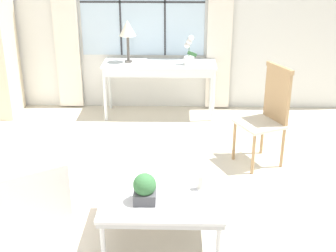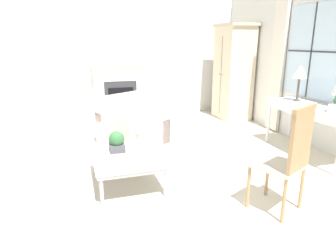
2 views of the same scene
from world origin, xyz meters
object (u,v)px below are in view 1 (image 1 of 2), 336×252
Objects in this scene: table_lamp at (127,30)px; potted_orchid at (189,53)px; console_table at (159,69)px; coffee_table at (162,200)px; pillar_candle at (201,183)px; potted_plant_small at (145,188)px; side_chair_wooden at (269,111)px; armchair_upholstered at (6,184)px.

potted_orchid is (0.83, -0.10, -0.29)m from table_lamp.
coffee_table is at bearing -87.20° from console_table.
potted_orchid reaches higher than pillar_candle.
potted_plant_small is at bearing -155.85° from pillar_candle.
side_chair_wooden is 1.94m from potted_plant_small.
pillar_candle is at bearing 24.15° from potted_plant_small.
side_chair_wooden reaches higher than pillar_candle.
potted_plant_small is at bearing -89.96° from console_table.
table_lamp reaches higher than coffee_table.
potted_plant_small is at bearing -130.09° from side_chair_wooden.
table_lamp is (-0.42, 0.04, 0.53)m from console_table.
table_lamp reaches higher than potted_plant_small.
table_lamp is 0.56× the size of coffee_table.
potted_orchid is 0.39× the size of coffee_table.
potted_plant_small reaches higher than pillar_candle.
table_lamp is 0.52× the size of side_chair_wooden.
console_table is at bearing 131.14° from side_chair_wooden.
potted_orchid is at bearing -6.83° from table_lamp.
pillar_candle is at bearing -88.58° from potted_orchid.
console_table is 2.75m from pillar_candle.
armchair_upholstered is (-1.31, -2.48, -0.40)m from console_table.
side_chair_wooden is (1.25, -1.43, -0.05)m from console_table.
console_table is 3.90× the size of potted_orchid.
coffee_table is (0.14, -2.82, -0.34)m from console_table.
potted_plant_small is at bearing -97.98° from potted_orchid.
armchair_upholstered is at bearing 166.71° from coffee_table.
console_table is 1.52× the size of coffee_table.
side_chair_wooden is 1.50m from pillar_candle.
armchair_upholstered reaches higher than coffee_table.
potted_orchid reaches higher than side_chair_wooden.
pillar_candle is at bearing -80.19° from console_table.
potted_plant_small reaches higher than coffee_table.
table_lamp is 3.06m from potted_plant_small.
armchair_upholstered is 1.10× the size of side_chair_wooden.
pillar_candle is (0.33, 0.12, 0.10)m from coffee_table.
coffee_table is (0.56, -2.86, -0.86)m from table_lamp.
coffee_table is at bearing -128.62° from side_chair_wooden.
side_chair_wooden is at bearing -48.86° from console_table.
potted_orchid is 0.32× the size of armchair_upholstered.
console_table is at bearing 99.81° from pillar_candle.
side_chair_wooden is 1.80m from coffee_table.
potted_plant_small is 1.73× the size of pillar_candle.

